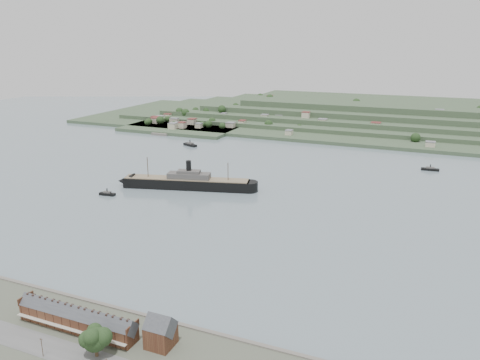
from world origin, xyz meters
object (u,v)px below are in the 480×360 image
at_px(gabled_building, 161,332).
at_px(fig_tree, 95,339).
at_px(tugboat, 107,194).
at_px(terrace_row, 77,319).
at_px(steamship, 183,182).

height_order(gabled_building, fig_tree, gabled_building).
bearing_deg(gabled_building, fig_tree, -140.72).
xyz_separation_m(tugboat, fig_tree, (122.03, -161.82, 8.60)).
distance_m(gabled_building, tugboat, 203.27).
bearing_deg(fig_tree, tugboat, 127.02).
distance_m(terrace_row, steamship, 198.23).
xyz_separation_m(terrace_row, fig_tree, (18.80, -11.27, 3.18)).
distance_m(gabled_building, fig_tree, 24.23).
bearing_deg(gabled_building, terrace_row, -173.88).
xyz_separation_m(terrace_row, gabled_building, (37.50, 4.02, 1.34)).
bearing_deg(steamship, terrace_row, -73.10).
height_order(tugboat, fig_tree, fig_tree).
relative_size(terrace_row, steamship, 0.48).
xyz_separation_m(terrace_row, steamship, (-57.62, 189.66, -1.65)).
height_order(gabled_building, tugboat, gabled_building).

